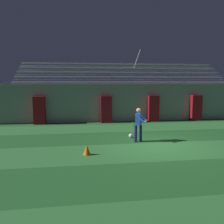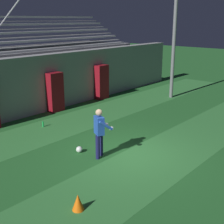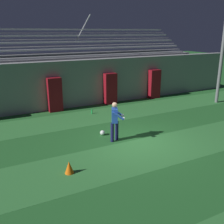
{
  "view_description": "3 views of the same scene",
  "coord_description": "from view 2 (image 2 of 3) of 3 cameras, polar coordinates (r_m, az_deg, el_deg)",
  "views": [
    {
      "loc": [
        -3.45,
        -9.67,
        2.91
      ],
      "look_at": [
        -2.0,
        1.11,
        1.43
      ],
      "focal_mm": 35.0,
      "sensor_mm": 36.0,
      "label": 1
    },
    {
      "loc": [
        -7.75,
        -6.03,
        4.46
      ],
      "look_at": [
        -0.08,
        0.62,
        1.41
      ],
      "focal_mm": 50.0,
      "sensor_mm": 36.0,
      "label": 2
    },
    {
      "loc": [
        -5.56,
        -8.44,
        4.4
      ],
      "look_at": [
        -0.76,
        0.82,
        1.2
      ],
      "focal_mm": 42.0,
      "sensor_mm": 36.0,
      "label": 3
    }
  ],
  "objects": [
    {
      "name": "back_wall",
      "position": [
        15.05,
        -17.02,
        4.23
      ],
      "size": [
        24.0,
        0.6,
        2.8
      ],
      "primitive_type": "cube",
      "color": "gray",
      "rests_on": "ground"
    },
    {
      "name": "ground_plane",
      "position": [
        10.78,
        2.78,
        -7.76
      ],
      "size": [
        80.0,
        80.0,
        0.0
      ],
      "primitive_type": "plane",
      "color": "#236028"
    },
    {
      "name": "turf_stripe_mid",
      "position": [
        10.25,
        7.27,
        -9.22
      ],
      "size": [
        28.0,
        2.5,
        0.01
      ],
      "primitive_type": "cube",
      "color": "#337A38",
      "rests_on": "ground"
    },
    {
      "name": "floodlight_pole",
      "position": [
        18.24,
        11.62,
        18.75
      ],
      "size": [
        0.9,
        0.36,
        8.28
      ],
      "color": "slate",
      "rests_on": "ground"
    },
    {
      "name": "padding_pillar_gate_right",
      "position": [
        15.7,
        -10.35,
        3.59
      ],
      "size": [
        0.79,
        0.44,
        1.94
      ],
      "primitive_type": "cube",
      "color": "maroon",
      "rests_on": "ground"
    },
    {
      "name": "goalkeeper",
      "position": [
        10.24,
        -2.28,
        -3.34
      ],
      "size": [
        0.7,
        0.72,
        1.67
      ],
      "color": "#19194C",
      "rests_on": "ground"
    },
    {
      "name": "padding_pillar_far_right",
      "position": [
        17.95,
        -1.91,
        5.49
      ],
      "size": [
        0.79,
        0.44,
        1.94
      ],
      "primitive_type": "cube",
      "color": "maroon",
      "rests_on": "ground"
    },
    {
      "name": "turf_stripe_far",
      "position": [
        13.42,
        -10.71,
        -3.0
      ],
      "size": [
        28.0,
        2.5,
        0.01
      ],
      "primitive_type": "cube",
      "color": "#337A38",
      "rests_on": "ground"
    },
    {
      "name": "traffic_cone",
      "position": [
        7.88,
        -6.24,
        -16.09
      ],
      "size": [
        0.3,
        0.3,
        0.42
      ],
      "primitive_type": "cone",
      "color": "orange",
      "rests_on": "ground"
    },
    {
      "name": "water_bottle",
      "position": [
        13.71,
        -12.49,
        -2.17
      ],
      "size": [
        0.07,
        0.07,
        0.24
      ],
      "primitive_type": "cylinder",
      "color": "green",
      "rests_on": "ground"
    },
    {
      "name": "soccer_ball",
      "position": [
        10.95,
        -6.01,
        -6.82
      ],
      "size": [
        0.22,
        0.22,
        0.22
      ],
      "primitive_type": "sphere",
      "color": "white",
      "rests_on": "ground"
    }
  ]
}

